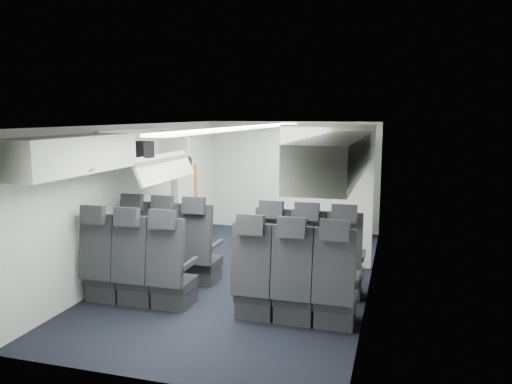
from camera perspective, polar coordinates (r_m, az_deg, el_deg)
The scene contains 13 objects.
cabin_shell at distance 7.02m, azimuth -0.91°, elevation -0.70°, with size 3.41×6.01×2.16m.
seat_row_front at distance 6.68m, azimuth -2.24°, elevation -7.54°, with size 3.33×0.56×1.24m.
seat_row_mid at distance 5.88m, azimuth -5.05°, elevation -9.90°, with size 3.33×0.56×1.24m.
overhead_bin_left_rear at distance 5.76m, azimuth -20.47°, elevation 4.03°, with size 0.53×1.80×0.40m.
overhead_bin_left_front_open at distance 7.27m, azimuth -12.48°, elevation 4.30°, with size 0.64×1.70×0.72m.
overhead_bin_right_rear at distance 4.68m, azimuth 8.35°, elevation 3.48°, with size 0.53×1.80×0.40m.
overhead_bin_right_front at distance 6.41m, azimuth 10.50°, elevation 4.87°, with size 0.53×1.70×0.40m.
bulkhead_partition at distance 7.59m, azimuth 7.98°, elevation -0.42°, with size 1.40×0.15×2.13m.
galley_unit at distance 9.49m, azimuth 9.44°, elevation 0.64°, with size 0.85×0.52×1.90m.
boarding_door at distance 9.05m, azimuth -7.97°, elevation 0.31°, with size 0.12×1.27×1.86m.
flight_attendant at distance 8.62m, azimuth 5.29°, elevation -1.10°, with size 0.58×0.38×1.60m, color black.
carry_on_bag at distance 6.94m, azimuth -13.42°, elevation 4.74°, with size 0.37×0.26×0.22m, color black.
papers at distance 8.50m, azimuth 6.51°, elevation 0.13°, with size 0.18×0.02×0.13m, color white.
Camera 1 is at (2.03, -6.61, 2.29)m, focal length 35.00 mm.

